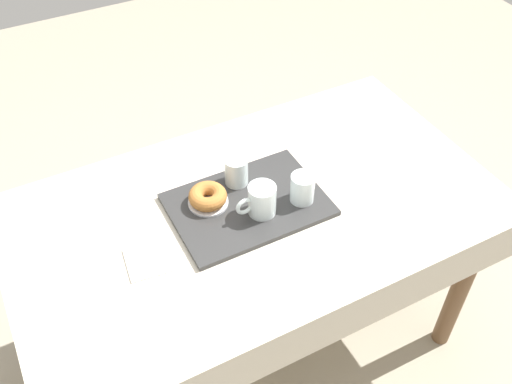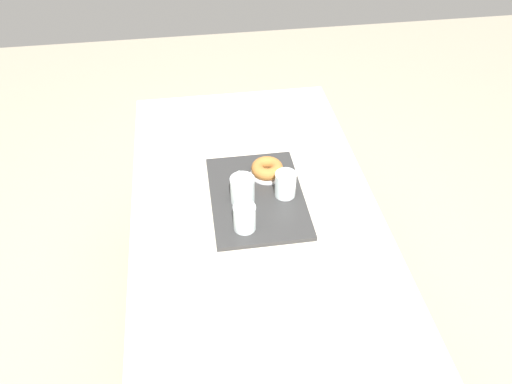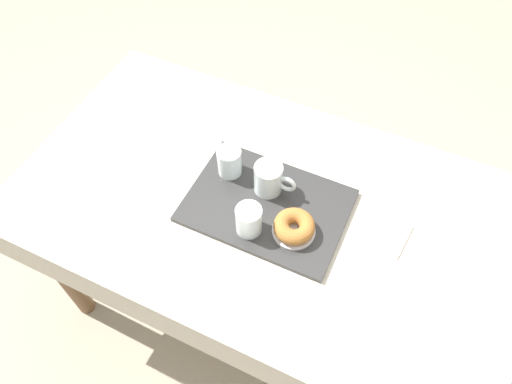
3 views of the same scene
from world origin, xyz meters
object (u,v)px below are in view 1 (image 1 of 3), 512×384
at_px(water_glass_near, 236,172).
at_px(donut_plate_left, 208,202).
at_px(water_glass_far, 302,189).
at_px(sugar_donut_left, 208,196).
at_px(tea_mug_left, 261,201).
at_px(dining_table, 256,231).
at_px(paper_napkin, 147,260).
at_px(serving_tray, 248,205).

bearing_deg(water_glass_near, donut_plate_left, 20.67).
distance_m(water_glass_far, sugar_donut_left, 0.28).
distance_m(tea_mug_left, donut_plate_left, 0.17).
xyz_separation_m(dining_table, water_glass_near, (0.01, -0.11, 0.16)).
height_order(dining_table, paper_napkin, paper_napkin).
height_order(sugar_donut_left, paper_napkin, sugar_donut_left).
relative_size(tea_mug_left, donut_plate_left, 1.04).
relative_size(water_glass_far, sugar_donut_left, 0.80).
relative_size(water_glass_near, paper_napkin, 0.75).
height_order(water_glass_near, water_glass_far, same).
bearing_deg(paper_napkin, dining_table, -172.76).
relative_size(tea_mug_left, water_glass_far, 1.36).
xyz_separation_m(water_glass_near, paper_napkin, (0.35, 0.16, -0.05)).
xyz_separation_m(serving_tray, paper_napkin, (0.34, 0.06, -0.01)).
bearing_deg(serving_tray, water_glass_far, 157.46).
distance_m(serving_tray, paper_napkin, 0.35).
height_order(donut_plate_left, paper_napkin, donut_plate_left).
bearing_deg(tea_mug_left, donut_plate_left, -40.78).
distance_m(water_glass_near, donut_plate_left, 0.13).
relative_size(dining_table, serving_tray, 3.23).
bearing_deg(water_glass_near, water_glass_far, 131.22).
height_order(tea_mug_left, sugar_donut_left, tea_mug_left).
bearing_deg(water_glass_far, water_glass_near, -48.78).
bearing_deg(sugar_donut_left, water_glass_far, 155.70).
bearing_deg(water_glass_far, donut_plate_left, -24.30).
bearing_deg(paper_napkin, sugar_donut_left, -154.59).
bearing_deg(dining_table, donut_plate_left, -27.55).
bearing_deg(serving_tray, dining_table, 148.33).
xyz_separation_m(dining_table, sugar_donut_left, (0.13, -0.07, 0.15)).
distance_m(donut_plate_left, paper_napkin, 0.26).
bearing_deg(serving_tray, sugar_donut_left, -26.72).
relative_size(serving_tray, sugar_donut_left, 3.97).
distance_m(water_glass_near, sugar_donut_left, 0.12).
distance_m(water_glass_near, water_glass_far, 0.21).
xyz_separation_m(water_glass_near, sugar_donut_left, (0.12, 0.04, -0.01)).
relative_size(donut_plate_left, paper_napkin, 0.98).
xyz_separation_m(water_glass_near, water_glass_far, (-0.14, 0.16, -0.00)).
relative_size(tea_mug_left, paper_napkin, 1.02).
bearing_deg(tea_mug_left, serving_tray, -72.22).
height_order(dining_table, water_glass_near, water_glass_near).
relative_size(serving_tray, donut_plate_left, 3.77).
xyz_separation_m(serving_tray, water_glass_far, (-0.15, 0.06, 0.05)).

